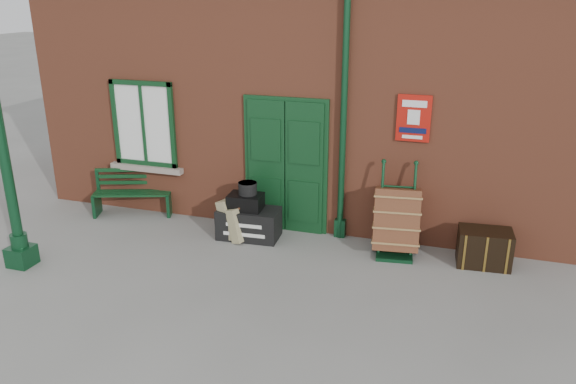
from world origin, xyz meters
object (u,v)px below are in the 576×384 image
at_px(bench, 133,191).
at_px(houdini_trunk, 249,223).
at_px(porter_trolley, 396,220).
at_px(dark_trunk, 484,248).

distance_m(bench, houdini_trunk, 2.41).
relative_size(houdini_trunk, porter_trolley, 0.71).
distance_m(houdini_trunk, porter_trolley, 2.38).
bearing_deg(houdini_trunk, bench, 167.62).
relative_size(bench, houdini_trunk, 1.45).
distance_m(bench, dark_trunk, 6.05).
xyz_separation_m(houdini_trunk, dark_trunk, (3.66, 0.14, 0.03)).
xyz_separation_m(bench, houdini_trunk, (2.38, -0.35, -0.18)).
xyz_separation_m(bench, dark_trunk, (6.04, -0.21, -0.15)).
distance_m(bench, porter_trolley, 4.75).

